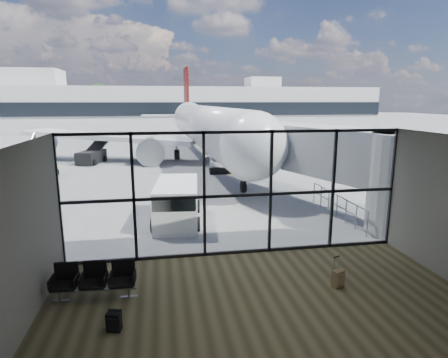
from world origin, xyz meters
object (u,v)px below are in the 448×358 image
object	(u,v)px
backpack	(114,322)
airliner	(205,126)
belt_loader	(92,156)
suitcase	(338,279)
mobile_stairs	(40,170)
service_van	(177,202)
seating_row	(94,278)

from	to	relation	value
backpack	airliner	xyz separation A→B (m)	(5.68, 27.95, 2.78)
airliner	belt_loader	distance (m)	10.86
backpack	suitcase	size ratio (longest dim) A/B	0.54
airliner	mobile_stairs	size ratio (longest dim) A/B	10.64
backpack	airliner	world-z (taller)	airliner
belt_loader	mobile_stairs	xyz separation A→B (m)	(-2.60, -6.19, -0.06)
backpack	mobile_stairs	bearing A→B (deg)	124.21
belt_loader	mobile_stairs	world-z (taller)	mobile_stairs
backpack	suitcase	world-z (taller)	suitcase
suitcase	airliner	world-z (taller)	airliner
backpack	belt_loader	world-z (taller)	belt_loader
service_van	mobile_stairs	world-z (taller)	mobile_stairs
suitcase	airliner	size ratio (longest dim) A/B	0.02
mobile_stairs	service_van	bearing A→B (deg)	-48.00
backpack	service_van	distance (m)	8.35
seating_row	airliner	size ratio (longest dim) A/B	0.06
seating_row	airliner	xyz separation A→B (m)	(6.39, 26.17, 2.46)
seating_row	suitcase	xyz separation A→B (m)	(7.08, -0.68, -0.28)
service_van	belt_loader	bearing A→B (deg)	116.18
belt_loader	mobile_stairs	distance (m)	6.71
service_van	belt_loader	world-z (taller)	belt_loader
airliner	belt_loader	bearing A→B (deg)	-171.74
seating_row	airliner	world-z (taller)	airliner
service_van	mobile_stairs	distance (m)	15.00
seating_row	mobile_stairs	distance (m)	19.29
backpack	belt_loader	distance (m)	26.51
seating_row	belt_loader	world-z (taller)	belt_loader
suitcase	mobile_stairs	world-z (taller)	mobile_stairs
belt_loader	mobile_stairs	bearing A→B (deg)	-96.03
suitcase	service_van	world-z (taller)	service_van
backpack	service_van	xyz separation A→B (m)	(1.93, 8.10, 0.70)
seating_row	belt_loader	distance (m)	24.63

